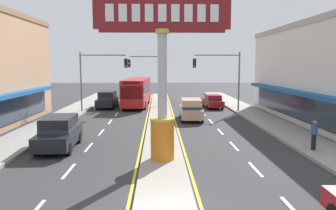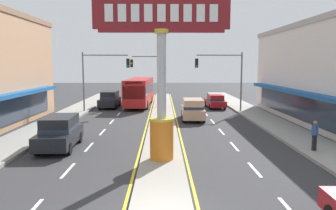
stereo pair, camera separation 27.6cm
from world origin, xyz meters
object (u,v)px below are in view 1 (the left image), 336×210
(bus_far_right_lane, at_px, (137,90))
(traffic_light_median_far, at_px, (150,71))
(suv_near_right_lane, at_px, (107,99))
(sedan_near_left_lane, at_px, (213,101))
(district_sign, at_px, (162,76))
(suv_mid_left_lane, at_px, (191,109))
(suv_far_left_oncoming, at_px, (59,132))
(pedestrian_near_kerb, at_px, (314,133))
(traffic_light_left_side, at_px, (98,71))
(traffic_light_right_side, at_px, (222,71))

(bus_far_right_lane, bearing_deg, traffic_light_median_far, -15.51)
(suv_near_right_lane, relative_size, sedan_near_left_lane, 1.06)
(traffic_light_median_far, height_order, suv_near_right_lane, traffic_light_median_far)
(district_sign, bearing_deg, suv_near_right_lane, 105.93)
(traffic_light_median_far, xyz_separation_m, sedan_near_left_lane, (7.21, -1.98, -3.41))
(suv_mid_left_lane, distance_m, suv_far_left_oncoming, 13.20)
(bus_far_right_lane, distance_m, pedestrian_near_kerb, 24.55)
(suv_near_right_lane, height_order, sedan_near_left_lane, suv_near_right_lane)
(district_sign, bearing_deg, traffic_light_median_far, 92.91)
(suv_mid_left_lane, bearing_deg, district_sign, -102.24)
(traffic_light_left_side, height_order, traffic_light_right_side, same)
(traffic_light_right_side, bearing_deg, district_sign, -110.36)
(district_sign, distance_m, pedestrian_near_kerb, 9.19)
(traffic_light_left_side, relative_size, traffic_light_right_side, 1.00)
(suv_far_left_oncoming, bearing_deg, bus_far_right_lane, 80.80)
(traffic_light_left_side, relative_size, suv_mid_left_lane, 1.33)
(suv_far_left_oncoming, bearing_deg, pedestrian_near_kerb, -5.64)
(traffic_light_left_side, height_order, traffic_light_median_far, same)
(traffic_light_left_side, bearing_deg, traffic_light_median_far, 46.29)
(district_sign, height_order, suv_far_left_oncoming, district_sign)
(traffic_light_right_side, bearing_deg, sedan_near_left_lane, 94.34)
(suv_near_right_lane, distance_m, sedan_near_left_lane, 12.10)
(traffic_light_left_side, relative_size, traffic_light_median_far, 1.00)
(suv_mid_left_lane, xyz_separation_m, pedestrian_near_kerb, (5.74, -11.28, 0.15))
(bus_far_right_lane, bearing_deg, district_sign, -83.25)
(traffic_light_right_side, bearing_deg, suv_mid_left_lane, -129.16)
(suv_near_right_lane, bearing_deg, bus_far_right_lane, 31.48)
(bus_far_right_lane, bearing_deg, traffic_light_left_side, -121.48)
(traffic_light_right_side, xyz_separation_m, suv_near_right_lane, (-12.38, 4.12, -3.26))
(district_sign, bearing_deg, traffic_light_right_side, 69.64)
(suv_near_right_lane, bearing_deg, traffic_light_median_far, 17.89)
(traffic_light_right_side, height_order, bus_far_right_lane, traffic_light_right_side)
(suv_far_left_oncoming, bearing_deg, district_sign, -24.91)
(traffic_light_left_side, bearing_deg, suv_near_right_lane, 85.71)
(traffic_light_right_side, xyz_separation_m, sedan_near_left_lane, (-0.28, 3.72, -3.46))
(district_sign, height_order, bus_far_right_lane, district_sign)
(suv_far_left_oncoming, bearing_deg, traffic_light_right_side, 49.01)
(traffic_light_median_far, xyz_separation_m, pedestrian_near_kerb, (9.64, -21.38, -3.06))
(traffic_light_right_side, bearing_deg, pedestrian_near_kerb, -82.19)
(district_sign, xyz_separation_m, suv_near_right_lane, (-6.04, 21.18, -3.40))
(district_sign, height_order, suv_near_right_lane, district_sign)
(traffic_light_right_side, xyz_separation_m, suv_far_left_oncoming, (-12.38, -14.25, -3.26))
(suv_near_right_lane, xyz_separation_m, suv_mid_left_lane, (8.79, -8.53, 0.00))
(suv_near_right_lane, bearing_deg, sedan_near_left_lane, -1.89)
(bus_far_right_lane, relative_size, pedestrian_near_kerb, 6.75)
(traffic_light_right_side, distance_m, suv_far_left_oncoming, 19.16)
(district_sign, distance_m, bus_far_right_lane, 23.49)
(traffic_light_left_side, xyz_separation_m, traffic_light_median_far, (5.17, 5.41, -0.05))
(traffic_light_left_side, bearing_deg, pedestrian_near_kerb, -47.15)
(traffic_light_left_side, height_order, sedan_near_left_lane, traffic_light_left_side)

